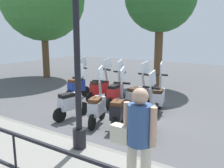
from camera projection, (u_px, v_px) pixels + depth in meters
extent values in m
plane|color=#4C4C4F|center=(123.00, 117.00, 7.25)|extent=(28.00, 28.00, 0.00)
cube|color=gray|center=(35.00, 162.00, 4.61)|extent=(2.20, 20.00, 0.15)
cube|color=slate|center=(73.00, 142.00, 5.47)|extent=(0.10, 20.00, 0.15)
cylinder|color=black|center=(79.00, 138.00, 4.99)|extent=(0.26, 0.26, 0.40)
cylinder|color=black|center=(77.00, 51.00, 4.64)|extent=(0.12, 0.12, 3.89)
cylinder|color=#335184|center=(139.00, 125.00, 3.26)|extent=(0.34, 0.34, 0.55)
sphere|color=tan|center=(140.00, 96.00, 3.18)|extent=(0.22, 0.22, 0.22)
cylinder|color=tan|center=(153.00, 127.00, 3.14)|extent=(0.09, 0.09, 0.52)
cylinder|color=tan|center=(127.00, 120.00, 3.38)|extent=(0.09, 0.09, 0.52)
cube|color=beige|center=(121.00, 134.00, 3.41)|extent=(0.16, 0.29, 0.24)
cylinder|color=brown|center=(46.00, 54.00, 13.45)|extent=(0.36, 0.36, 2.50)
cylinder|color=brown|center=(158.00, 55.00, 11.23)|extent=(0.36, 0.36, 2.79)
cylinder|color=black|center=(153.00, 122.00, 6.28)|extent=(0.40, 0.08, 0.40)
cylinder|color=black|center=(137.00, 133.00, 5.60)|extent=(0.40, 0.08, 0.40)
cube|color=gray|center=(144.00, 118.00, 5.81)|extent=(0.60, 0.28, 0.36)
cube|color=gray|center=(149.00, 113.00, 6.04)|extent=(0.12, 0.30, 0.44)
cube|color=black|center=(143.00, 109.00, 5.71)|extent=(0.40, 0.26, 0.10)
cylinder|color=gray|center=(151.00, 99.00, 6.02)|extent=(0.18, 0.07, 0.55)
cube|color=black|center=(151.00, 88.00, 5.97)|extent=(0.06, 0.44, 0.05)
cube|color=silver|center=(153.00, 79.00, 5.97)|extent=(0.39, 0.03, 0.42)
cylinder|color=black|center=(123.00, 115.00, 6.83)|extent=(0.41, 0.18, 0.40)
cylinder|color=black|center=(114.00, 126.00, 6.06)|extent=(0.41, 0.18, 0.40)
cube|color=black|center=(118.00, 111.00, 6.31)|extent=(0.65, 0.43, 0.36)
cube|color=black|center=(121.00, 107.00, 6.58)|extent=(0.20, 0.32, 0.44)
cube|color=#4C2D19|center=(117.00, 103.00, 6.20)|extent=(0.45, 0.36, 0.10)
cylinder|color=gray|center=(122.00, 93.00, 6.56)|extent=(0.19, 0.12, 0.55)
cube|color=black|center=(122.00, 83.00, 6.50)|extent=(0.18, 0.44, 0.05)
cube|color=silver|center=(123.00, 75.00, 6.52)|extent=(0.38, 0.13, 0.42)
cylinder|color=black|center=(102.00, 112.00, 7.09)|extent=(0.41, 0.19, 0.40)
cylinder|color=black|center=(92.00, 122.00, 6.30)|extent=(0.41, 0.19, 0.40)
cube|color=#B7BCC6|center=(96.00, 108.00, 6.56)|extent=(0.66, 0.44, 0.36)
cube|color=#B7BCC6|center=(100.00, 104.00, 6.83)|extent=(0.20, 0.32, 0.44)
cube|color=#4C2D19|center=(95.00, 100.00, 6.44)|extent=(0.46, 0.37, 0.10)
cylinder|color=gray|center=(100.00, 91.00, 6.81)|extent=(0.20, 0.12, 0.55)
cube|color=black|center=(100.00, 81.00, 6.75)|extent=(0.19, 0.44, 0.05)
cube|color=silver|center=(101.00, 73.00, 6.77)|extent=(0.38, 0.14, 0.42)
cylinder|color=black|center=(83.00, 108.00, 7.43)|extent=(0.41, 0.15, 0.40)
cylinder|color=black|center=(60.00, 115.00, 6.84)|extent=(0.41, 0.15, 0.40)
cube|color=#B7BCC6|center=(69.00, 103.00, 7.01)|extent=(0.64, 0.38, 0.36)
cube|color=#B7BCC6|center=(77.00, 100.00, 7.22)|extent=(0.17, 0.32, 0.44)
cube|color=black|center=(67.00, 95.00, 6.92)|extent=(0.44, 0.33, 0.10)
cylinder|color=gray|center=(78.00, 88.00, 7.19)|extent=(0.19, 0.10, 0.55)
cube|color=black|center=(78.00, 78.00, 7.13)|extent=(0.14, 0.44, 0.05)
cube|color=silver|center=(79.00, 71.00, 7.13)|extent=(0.39, 0.10, 0.42)
cylinder|color=black|center=(160.00, 102.00, 8.07)|extent=(0.41, 0.18, 0.40)
cylinder|color=black|center=(157.00, 110.00, 7.29)|extent=(0.41, 0.18, 0.40)
cube|color=#B7BCC6|center=(158.00, 98.00, 7.54)|extent=(0.65, 0.43, 0.36)
cube|color=#B7BCC6|center=(160.00, 95.00, 7.81)|extent=(0.19, 0.32, 0.44)
cube|color=black|center=(158.00, 91.00, 7.43)|extent=(0.45, 0.36, 0.10)
cylinder|color=gray|center=(160.00, 84.00, 7.79)|extent=(0.19, 0.12, 0.55)
cube|color=black|center=(161.00, 75.00, 7.74)|extent=(0.17, 0.44, 0.05)
cube|color=silver|center=(161.00, 68.00, 7.75)|extent=(0.38, 0.13, 0.42)
cylinder|color=black|center=(146.00, 102.00, 8.13)|extent=(0.41, 0.17, 0.40)
cylinder|color=black|center=(129.00, 107.00, 7.58)|extent=(0.41, 0.17, 0.40)
cube|color=gray|center=(136.00, 96.00, 7.74)|extent=(0.65, 0.41, 0.36)
cube|color=gray|center=(142.00, 94.00, 7.93)|extent=(0.19, 0.32, 0.44)
cube|color=black|center=(135.00, 89.00, 7.65)|extent=(0.45, 0.35, 0.10)
cylinder|color=gray|center=(144.00, 83.00, 7.90)|extent=(0.19, 0.11, 0.55)
cube|color=black|center=(144.00, 74.00, 7.84)|extent=(0.16, 0.44, 0.05)
cube|color=silver|center=(145.00, 68.00, 7.84)|extent=(0.38, 0.12, 0.42)
cylinder|color=black|center=(121.00, 98.00, 8.64)|extent=(0.41, 0.11, 0.40)
cylinder|color=black|center=(110.00, 104.00, 7.92)|extent=(0.41, 0.11, 0.40)
cube|color=#B21E1E|center=(115.00, 93.00, 8.15)|extent=(0.62, 0.33, 0.36)
cube|color=#B21E1E|center=(119.00, 91.00, 8.39)|extent=(0.14, 0.31, 0.44)
cube|color=black|center=(114.00, 87.00, 8.04)|extent=(0.42, 0.29, 0.10)
cylinder|color=gray|center=(120.00, 80.00, 8.37)|extent=(0.19, 0.08, 0.55)
cube|color=black|center=(120.00, 72.00, 8.32)|extent=(0.10, 0.44, 0.05)
cube|color=silver|center=(120.00, 66.00, 8.33)|extent=(0.39, 0.06, 0.42)
cylinder|color=black|center=(110.00, 94.00, 9.15)|extent=(0.41, 0.20, 0.40)
cylinder|color=black|center=(91.00, 98.00, 8.64)|extent=(0.41, 0.20, 0.40)
cube|color=#B21E1E|center=(99.00, 89.00, 8.78)|extent=(0.66, 0.45, 0.36)
cube|color=#B21E1E|center=(105.00, 87.00, 8.96)|extent=(0.21, 0.32, 0.44)
cube|color=black|center=(97.00, 82.00, 8.69)|extent=(0.46, 0.37, 0.10)
cylinder|color=gray|center=(106.00, 77.00, 8.92)|extent=(0.20, 0.12, 0.55)
cube|color=black|center=(106.00, 69.00, 8.87)|extent=(0.19, 0.44, 0.05)
cube|color=silver|center=(108.00, 64.00, 8.86)|extent=(0.38, 0.15, 0.42)
cylinder|color=black|center=(85.00, 91.00, 9.57)|extent=(0.40, 0.11, 0.40)
cylinder|color=black|center=(69.00, 96.00, 8.92)|extent=(0.40, 0.11, 0.40)
cube|color=navy|center=(76.00, 86.00, 9.12)|extent=(0.62, 0.32, 0.36)
cube|color=navy|center=(81.00, 85.00, 9.35)|extent=(0.14, 0.31, 0.44)
cube|color=#4C2D19|center=(74.00, 81.00, 9.02)|extent=(0.42, 0.29, 0.10)
cylinder|color=gray|center=(82.00, 75.00, 9.32)|extent=(0.19, 0.08, 0.55)
cube|color=black|center=(82.00, 68.00, 9.26)|extent=(0.09, 0.44, 0.05)
cube|color=silver|center=(83.00, 62.00, 9.27)|extent=(0.39, 0.06, 0.42)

